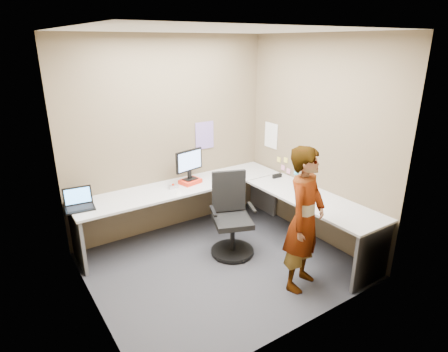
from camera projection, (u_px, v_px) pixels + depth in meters
ground at (222, 265)px, 4.61m from camera, size 3.00×3.00×0.00m
wall_back at (170, 137)px, 5.17m from camera, size 3.00×0.00×3.00m
wall_right at (316, 141)px, 4.93m from camera, size 0.00×2.70×2.70m
wall_left at (82, 188)px, 3.37m from camera, size 0.00×2.70×2.70m
ceiling at (221, 30)px, 3.69m from camera, size 3.00×3.00×0.00m
desk at (233, 203)px, 4.94m from camera, size 2.98×2.58×0.73m
paper_ream at (190, 181)px, 5.21m from camera, size 0.31×0.26×0.06m
monitor at (189, 162)px, 5.13m from camera, size 0.44×0.17×0.42m
laptop at (79, 203)px, 4.43m from camera, size 0.36×0.31×0.23m
trackball_mouse at (173, 186)px, 5.03m from camera, size 0.12×0.08×0.07m
origami at (178, 192)px, 4.84m from camera, size 0.10×0.10×0.06m
stapler at (277, 176)px, 5.42m from camera, size 0.15×0.05×0.05m
flower at (296, 175)px, 5.09m from camera, size 0.07×0.07×0.22m
calendar_purple at (205, 135)px, 5.46m from camera, size 0.30×0.01×0.40m
calendar_white at (271, 135)px, 5.66m from camera, size 0.01×0.28×0.38m
sticky_note_a at (286, 160)px, 5.49m from camera, size 0.01×0.07×0.07m
sticky_note_b at (283, 168)px, 5.57m from camera, size 0.01×0.07×0.07m
sticky_note_c at (288, 171)px, 5.49m from camera, size 0.01×0.07×0.07m
sticky_note_d at (279, 160)px, 5.62m from camera, size 0.01×0.07×0.07m
office_chair at (231, 222)px, 4.77m from camera, size 0.60×0.60×1.04m
person at (305, 220)px, 3.98m from camera, size 0.69×0.58×1.61m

